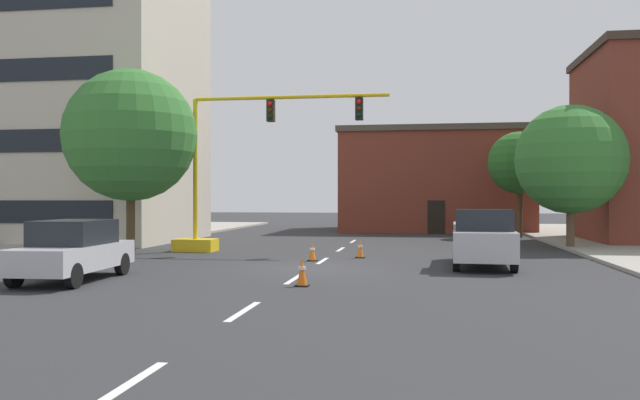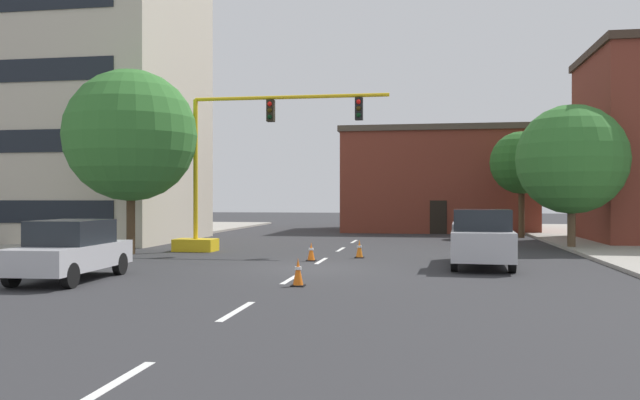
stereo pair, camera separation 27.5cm
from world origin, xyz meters
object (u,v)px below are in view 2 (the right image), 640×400
tree_right_mid (572,159)px  traffic_cone_roadside_b (359,249)px  sedan_silver_near_left (70,250)px  traffic_signal_gantry (222,200)px  pickup_truck_silver (481,238)px  traffic_cone_roadside_c (298,272)px  tree_left_near (131,136)px  traffic_cone_roadside_a (311,252)px  tree_right_far (522,163)px

tree_right_mid → traffic_cone_roadside_b: (-9.16, -5.64, -3.79)m
tree_right_mid → sedan_silver_near_left: (-16.65, -13.96, -3.25)m
traffic_signal_gantry → tree_right_mid: traffic_signal_gantry is taller
traffic_signal_gantry → pickup_truck_silver: (10.80, -4.50, -1.30)m
pickup_truck_silver → traffic_cone_roadside_c: pickup_truck_silver is taller
traffic_signal_gantry → traffic_cone_roadside_c: (5.53, -10.48, -1.89)m
tree_left_near → traffic_cone_roadside_c: (8.91, -8.56, -4.62)m
sedan_silver_near_left → traffic_cone_roadside_a: sedan_silver_near_left is taller
sedan_silver_near_left → traffic_signal_gantry: bearing=83.4°
traffic_cone_roadside_a → traffic_cone_roadside_b: size_ratio=0.98×
tree_right_far → tree_right_mid: size_ratio=0.95×
traffic_signal_gantry → tree_right_far: (14.47, 12.47, 2.18)m
tree_right_far → tree_right_mid: (0.99, -8.86, -0.31)m
tree_right_mid → traffic_cone_roadside_c: 17.64m
tree_right_mid → pickup_truck_silver: size_ratio=1.21×
traffic_signal_gantry → tree_left_near: tree_left_near is taller
pickup_truck_silver → tree_right_mid: bearing=60.1°
traffic_signal_gantry → traffic_cone_roadside_c: bearing=-62.2°
tree_right_far → traffic_cone_roadside_b: tree_right_far is taller
traffic_signal_gantry → traffic_cone_roadside_b: traffic_signal_gantry is taller
traffic_signal_gantry → tree_left_near: (-3.39, -1.92, 2.73)m
sedan_silver_near_left → traffic_cone_roadside_c: 6.74m
traffic_cone_roadside_a → traffic_cone_roadside_c: bearing=-82.7°
tree_right_far → traffic_cone_roadside_b: bearing=-119.4°
pickup_truck_silver → traffic_cone_roadside_a: pickup_truck_silver is taller
tree_right_far → traffic_cone_roadside_c: 24.96m
tree_right_mid → traffic_cone_roadside_b: tree_right_mid is taller
traffic_signal_gantry → tree_left_near: 4.76m
traffic_cone_roadside_b → pickup_truck_silver: bearing=-28.7°
tree_right_far → sedan_silver_near_left: bearing=-124.5°
traffic_cone_roadside_a → sedan_silver_near_left: bearing=-130.6°
pickup_truck_silver → traffic_cone_roadside_a: 6.27m
traffic_signal_gantry → traffic_cone_roadside_c: traffic_signal_gantry is taller
tree_right_mid → sedan_silver_near_left: size_ratio=1.45×
tree_right_far → tree_right_mid: tree_right_mid is taller
tree_left_near → tree_right_mid: bearing=16.3°
traffic_signal_gantry → traffic_cone_roadside_a: (4.64, -3.55, -1.93)m
traffic_signal_gantry → pickup_truck_silver: bearing=-22.6°
tree_left_near → tree_right_far: 22.94m
traffic_signal_gantry → tree_right_mid: bearing=13.1°
sedan_silver_near_left → tree_left_near: bearing=104.6°
traffic_signal_gantry → traffic_cone_roadside_a: bearing=-37.4°
tree_right_mid → traffic_cone_roadside_c: bearing=-125.2°
sedan_silver_near_left → traffic_cone_roadside_a: 8.97m
tree_left_near → traffic_cone_roadside_b: 10.75m
tree_left_near → sedan_silver_near_left: size_ratio=1.70×
traffic_cone_roadside_b → traffic_cone_roadside_a: bearing=-137.7°
tree_left_near → traffic_signal_gantry: bearing=29.6°
traffic_cone_roadside_b → traffic_cone_roadside_c: (-0.78, -8.45, 0.03)m
sedan_silver_near_left → traffic_cone_roadside_b: size_ratio=6.44×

